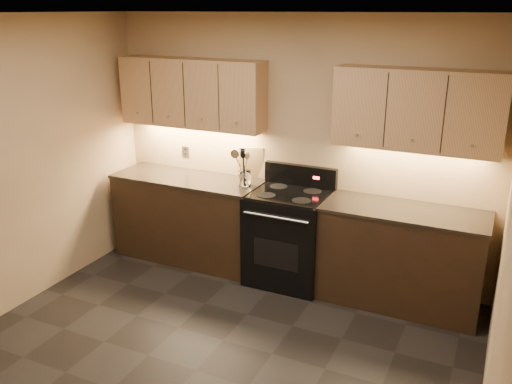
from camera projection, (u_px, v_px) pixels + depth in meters
floor at (196, 371)px, 4.15m from camera, size 4.00×4.00×0.00m
ceiling at (181, 14)px, 3.31m from camera, size 4.00×4.00×0.00m
wall_back at (295, 148)px, 5.44m from camera, size 4.00×0.04×2.60m
wall_right at (505, 269)px, 2.92m from camera, size 0.04×4.00×2.60m
counter_left at (189, 218)px, 5.90m from camera, size 1.62×0.62×0.93m
counter_right at (401, 257)px, 4.97m from camera, size 1.46×0.62×0.93m
stove at (289, 236)px, 5.40m from camera, size 0.76×0.68×1.14m
upper_cab_left at (192, 93)px, 5.59m from camera, size 1.60×0.30×0.70m
upper_cab_right at (417, 110)px, 4.67m from camera, size 1.44×0.30×0.70m
outlet_plate at (186, 152)px, 6.02m from camera, size 0.08×0.01×0.12m
utensil_crock at (245, 179)px, 5.45m from camera, size 0.16×0.16×0.16m
cutting_board at (251, 163)px, 5.68m from camera, size 0.27×0.11×0.33m
wooden_spoon at (242, 168)px, 5.43m from camera, size 0.11×0.13×0.33m
black_spoon at (245, 167)px, 5.45m from camera, size 0.07×0.09×0.35m
black_turner at (245, 167)px, 5.38m from camera, size 0.15×0.15×0.39m
steel_spatula at (248, 166)px, 5.41m from camera, size 0.25×0.12×0.40m
steel_skimmer at (247, 168)px, 5.38m from camera, size 0.23×0.10×0.37m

